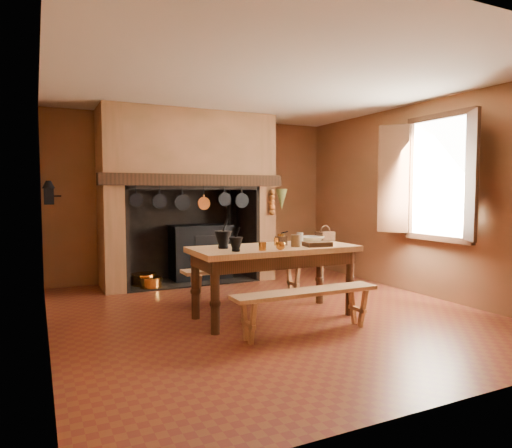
# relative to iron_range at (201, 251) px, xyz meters

# --- Properties ---
(floor) EXTENTS (5.50, 5.50, 0.00)m
(floor) POSITION_rel_iron_range_xyz_m (0.04, -2.45, -0.48)
(floor) COLOR brown
(floor) RESTS_ON ground
(ceiling) EXTENTS (5.50, 5.50, 0.00)m
(ceiling) POSITION_rel_iron_range_xyz_m (0.04, -2.45, 2.32)
(ceiling) COLOR silver
(ceiling) RESTS_ON back_wall
(back_wall) EXTENTS (5.00, 0.02, 2.80)m
(back_wall) POSITION_rel_iron_range_xyz_m (0.04, 0.30, 0.92)
(back_wall) COLOR brown
(back_wall) RESTS_ON floor
(wall_left) EXTENTS (0.02, 5.50, 2.80)m
(wall_left) POSITION_rel_iron_range_xyz_m (-2.46, -2.45, 0.92)
(wall_left) COLOR brown
(wall_left) RESTS_ON floor
(wall_right) EXTENTS (0.02, 5.50, 2.80)m
(wall_right) POSITION_rel_iron_range_xyz_m (2.54, -2.45, 0.92)
(wall_right) COLOR brown
(wall_right) RESTS_ON floor
(wall_front) EXTENTS (5.00, 0.02, 2.80)m
(wall_front) POSITION_rel_iron_range_xyz_m (0.04, -5.20, 0.92)
(wall_front) COLOR brown
(wall_front) RESTS_ON floor
(chimney_breast) EXTENTS (2.95, 0.96, 2.80)m
(chimney_breast) POSITION_rel_iron_range_xyz_m (-0.26, -0.14, 1.33)
(chimney_breast) COLOR brown
(chimney_breast) RESTS_ON floor
(iron_range) EXTENTS (1.12, 0.55, 1.60)m
(iron_range) POSITION_rel_iron_range_xyz_m (0.00, 0.00, 0.00)
(iron_range) COLOR black
(iron_range) RESTS_ON floor
(hearth_pans) EXTENTS (0.51, 0.62, 0.20)m
(hearth_pans) POSITION_rel_iron_range_xyz_m (-1.01, -0.23, -0.39)
(hearth_pans) COLOR #C47D2D
(hearth_pans) RESTS_ON floor
(hanging_pans) EXTENTS (1.92, 0.29, 0.27)m
(hanging_pans) POSITION_rel_iron_range_xyz_m (-0.30, -0.64, 0.88)
(hanging_pans) COLOR black
(hanging_pans) RESTS_ON chimney_breast
(onion_string) EXTENTS (0.12, 0.10, 0.46)m
(onion_string) POSITION_rel_iron_range_xyz_m (1.04, -0.66, 0.85)
(onion_string) COLOR #98481C
(onion_string) RESTS_ON chimney_breast
(herb_bunch) EXTENTS (0.20, 0.20, 0.35)m
(herb_bunch) POSITION_rel_iron_range_xyz_m (1.22, -0.66, 0.90)
(herb_bunch) COLOR #5E6932
(herb_bunch) RESTS_ON chimney_breast
(window) EXTENTS (0.39, 1.75, 1.76)m
(window) POSITION_rel_iron_range_xyz_m (2.39, -2.85, 1.22)
(window) COLOR white
(window) RESTS_ON wall_right
(wall_coffee_mill) EXTENTS (0.23, 0.16, 0.31)m
(wall_coffee_mill) POSITION_rel_iron_range_xyz_m (-2.38, -0.90, 1.03)
(wall_coffee_mill) COLOR black
(wall_coffee_mill) RESTS_ON wall_left
(work_table) EXTENTS (1.97, 0.88, 0.85)m
(work_table) POSITION_rel_iron_range_xyz_m (0.02, -2.65, 0.24)
(work_table) COLOR tan
(work_table) RESTS_ON floor
(bench_front) EXTENTS (1.66, 0.29, 0.47)m
(bench_front) POSITION_rel_iron_range_xyz_m (0.02, -3.38, -0.13)
(bench_front) COLOR tan
(bench_front) RESTS_ON floor
(bench_back) EXTENTS (1.78, 0.31, 0.50)m
(bench_back) POSITION_rel_iron_range_xyz_m (0.02, -1.88, -0.11)
(bench_back) COLOR tan
(bench_back) RESTS_ON floor
(mortar_large) EXTENTS (0.20, 0.20, 0.35)m
(mortar_large) POSITION_rel_iron_range_xyz_m (-0.61, -2.58, 0.48)
(mortar_large) COLOR black
(mortar_large) RESTS_ON work_table
(mortar_small) EXTENTS (0.16, 0.16, 0.27)m
(mortar_small) POSITION_rel_iron_range_xyz_m (-0.58, -2.88, 0.46)
(mortar_small) COLOR black
(mortar_small) RESTS_ON work_table
(coffee_grinder) EXTENTS (0.15, 0.12, 0.17)m
(coffee_grinder) POSITION_rel_iron_range_xyz_m (0.14, -2.60, 0.44)
(coffee_grinder) COLOR #3D1F13
(coffee_grinder) RESTS_ON work_table
(brass_mug_a) EXTENTS (0.09, 0.09, 0.10)m
(brass_mug_a) POSITION_rel_iron_range_xyz_m (-0.29, -2.94, 0.42)
(brass_mug_a) COLOR #C47D2D
(brass_mug_a) RESTS_ON work_table
(brass_mug_b) EXTENTS (0.11, 0.11, 0.10)m
(brass_mug_b) POSITION_rel_iron_range_xyz_m (0.10, -2.58, 0.42)
(brass_mug_b) COLOR #C47D2D
(brass_mug_b) RESTS_ON work_table
(mixing_bowl) EXTENTS (0.40, 0.40, 0.08)m
(mixing_bowl) POSITION_rel_iron_range_xyz_m (0.64, -2.48, 0.41)
(mixing_bowl) COLOR beige
(mixing_bowl) RESTS_ON work_table
(stoneware_crock) EXTENTS (0.14, 0.14, 0.14)m
(stoneware_crock) POSITION_rel_iron_range_xyz_m (0.23, -2.80, 0.44)
(stoneware_crock) COLOR brown
(stoneware_crock) RESTS_ON work_table
(glass_jar) EXTENTS (0.08, 0.08, 0.15)m
(glass_jar) POSITION_rel_iron_range_xyz_m (0.41, -2.60, 0.44)
(glass_jar) COLOR beige
(glass_jar) RESTS_ON work_table
(wicker_basket) EXTENTS (0.24, 0.19, 0.21)m
(wicker_basket) POSITION_rel_iron_range_xyz_m (0.90, -2.43, 0.44)
(wicker_basket) COLOR #4B2C16
(wicker_basket) RESTS_ON work_table
(wooden_tray) EXTENTS (0.34, 0.26, 0.05)m
(wooden_tray) POSITION_rel_iron_range_xyz_m (0.49, -2.87, 0.40)
(wooden_tray) COLOR #3D1F13
(wooden_tray) RESTS_ON work_table
(brass_cup) EXTENTS (0.11, 0.11, 0.09)m
(brass_cup) POSITION_rel_iron_range_xyz_m (-0.07, -2.97, 0.41)
(brass_cup) COLOR #C47D2D
(brass_cup) RESTS_ON work_table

